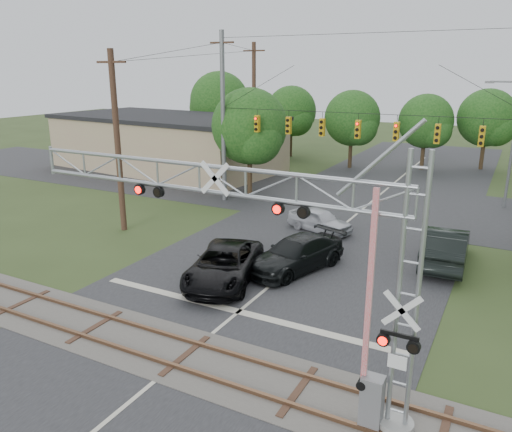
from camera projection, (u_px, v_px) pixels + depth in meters
The scene contains 14 objects.
ground at pixel (145, 390), 14.60m from camera, with size 160.00×160.00×0.00m, color #31401D.
road_main at pixel (287, 272), 23.07m from camera, with size 14.00×90.00×0.02m, color #252527.
road_cross at pixel (370, 203), 34.92m from camera, with size 90.00×12.00×0.02m, color #252527.
railroad_track at pixel (185, 356), 16.28m from camera, with size 90.00×3.20×0.17m.
crossing_gantry at pixel (272, 242), 13.20m from camera, with size 12.31×0.94×7.35m.
traffic_signal_span at pixel (373, 127), 29.53m from camera, with size 19.34×0.36×11.50m.
pickup_black at pixel (224, 265), 21.85m from camera, with size 2.60×5.63×1.56m, color black.
car_dark at pixel (296, 254), 23.15m from camera, with size 2.16×5.31×1.54m, color black.
sedan_silver at pixel (320, 220), 28.70m from camera, with size 1.58×3.93×1.34m, color #AFB1B7.
suv_dark at pixel (446, 246), 23.79m from camera, with size 1.92×5.49×1.81m, color black.
commercial_building at pixel (167, 142), 46.59m from camera, with size 22.01×12.78×4.93m.
streetlight at pixel (511, 137), 32.65m from camera, with size 2.25×0.23×8.44m.
utility_poles at pixel (417, 121), 30.65m from camera, with size 26.89×26.67×13.79m.
treeline at pixel (458, 116), 39.00m from camera, with size 53.78×29.69×9.88m.
Camera 1 is at (8.76, -9.57, 9.02)m, focal length 35.00 mm.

